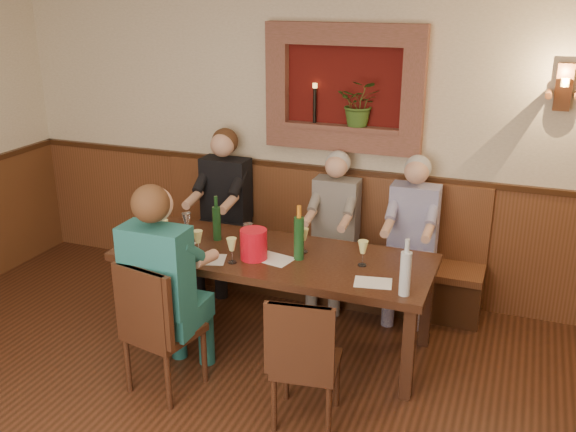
{
  "coord_description": "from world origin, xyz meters",
  "views": [
    {
      "loc": [
        1.69,
        -2.28,
        2.66
      ],
      "look_at": [
        0.1,
        1.9,
        1.05
      ],
      "focal_mm": 40.0,
      "sensor_mm": 36.0,
      "label": 1
    }
  ],
  "objects_px": {
    "person_bench_right": "(410,252)",
    "spittoon_bucket": "(254,244)",
    "person_chair_front": "(167,303)",
    "dining_table": "(273,263)",
    "chair_near_left": "(164,352)",
    "chair_near_right": "(306,385)",
    "person_bench_mid": "(333,242)",
    "wine_bottle_green_a": "(299,237)",
    "person_bench_left": "(223,222)",
    "wine_bottle_green_b": "(217,222)",
    "water_bottle": "(405,272)",
    "bench": "(313,258)"
  },
  "relations": [
    {
      "from": "person_bench_left",
      "to": "water_bottle",
      "type": "relative_size",
      "value": 3.75
    },
    {
      "from": "person_bench_left",
      "to": "person_chair_front",
      "type": "relative_size",
      "value": 0.98
    },
    {
      "from": "person_chair_front",
      "to": "wine_bottle_green_b",
      "type": "bearing_deg",
      "value": 93.76
    },
    {
      "from": "chair_near_right",
      "to": "spittoon_bucket",
      "type": "bearing_deg",
      "value": 125.15
    },
    {
      "from": "wine_bottle_green_a",
      "to": "water_bottle",
      "type": "xyz_separation_m",
      "value": [
        0.85,
        -0.31,
        -0.01
      ]
    },
    {
      "from": "wine_bottle_green_a",
      "to": "water_bottle",
      "type": "bearing_deg",
      "value": -19.88
    },
    {
      "from": "wine_bottle_green_a",
      "to": "wine_bottle_green_b",
      "type": "height_order",
      "value": "wine_bottle_green_a"
    },
    {
      "from": "person_bench_mid",
      "to": "wine_bottle_green_b",
      "type": "xyz_separation_m",
      "value": [
        -0.74,
        -0.73,
        0.34
      ]
    },
    {
      "from": "person_bench_mid",
      "to": "water_bottle",
      "type": "distance_m",
      "value": 1.48
    },
    {
      "from": "person_bench_right",
      "to": "spittoon_bucket",
      "type": "distance_m",
      "value": 1.42
    },
    {
      "from": "person_chair_front",
      "to": "dining_table",
      "type": "bearing_deg",
      "value": 58.86
    },
    {
      "from": "wine_bottle_green_b",
      "to": "chair_near_left",
      "type": "bearing_deg",
      "value": -86.79
    },
    {
      "from": "water_bottle",
      "to": "person_bench_right",
      "type": "bearing_deg",
      "value": 98.14
    },
    {
      "from": "chair_near_left",
      "to": "chair_near_right",
      "type": "bearing_deg",
      "value": 12.39
    },
    {
      "from": "bench",
      "to": "chair_near_left",
      "type": "relative_size",
      "value": 3.07
    },
    {
      "from": "person_chair_front",
      "to": "person_bench_right",
      "type": "bearing_deg",
      "value": 49.9
    },
    {
      "from": "dining_table",
      "to": "person_chair_front",
      "type": "height_order",
      "value": "person_chair_front"
    },
    {
      "from": "bench",
      "to": "person_bench_left",
      "type": "distance_m",
      "value": 0.9
    },
    {
      "from": "dining_table",
      "to": "wine_bottle_green_a",
      "type": "xyz_separation_m",
      "value": [
        0.21,
        -0.02,
        0.25
      ]
    },
    {
      "from": "person_bench_left",
      "to": "chair_near_right",
      "type": "bearing_deg",
      "value": -50.01
    },
    {
      "from": "chair_near_right",
      "to": "person_bench_left",
      "type": "bearing_deg",
      "value": 122.05
    },
    {
      "from": "person_bench_right",
      "to": "chair_near_left",
      "type": "bearing_deg",
      "value": -128.83
    },
    {
      "from": "person_chair_front",
      "to": "water_bottle",
      "type": "bearing_deg",
      "value": 16.42
    },
    {
      "from": "spittoon_bucket",
      "to": "wine_bottle_green_b",
      "type": "relative_size",
      "value": 0.63
    },
    {
      "from": "person_bench_right",
      "to": "person_chair_front",
      "type": "bearing_deg",
      "value": -130.1
    },
    {
      "from": "chair_near_right",
      "to": "person_bench_mid",
      "type": "relative_size",
      "value": 0.67
    },
    {
      "from": "water_bottle",
      "to": "wine_bottle_green_b",
      "type": "bearing_deg",
      "value": 164.65
    },
    {
      "from": "chair_near_left",
      "to": "person_bench_left",
      "type": "height_order",
      "value": "person_bench_left"
    },
    {
      "from": "chair_near_left",
      "to": "water_bottle",
      "type": "distance_m",
      "value": 1.74
    },
    {
      "from": "chair_near_right",
      "to": "wine_bottle_green_a",
      "type": "bearing_deg",
      "value": 105.12
    },
    {
      "from": "person_bench_right",
      "to": "wine_bottle_green_a",
      "type": "bearing_deg",
      "value": -128.32
    },
    {
      "from": "person_bench_left",
      "to": "wine_bottle_green_a",
      "type": "xyz_separation_m",
      "value": [
        1.06,
        -0.86,
        0.32
      ]
    },
    {
      "from": "person_bench_right",
      "to": "person_chair_front",
      "type": "xyz_separation_m",
      "value": [
        -1.36,
        -1.61,
        0.06
      ]
    },
    {
      "from": "wine_bottle_green_a",
      "to": "wine_bottle_green_b",
      "type": "xyz_separation_m",
      "value": [
        -0.74,
        0.13,
        -0.03
      ]
    },
    {
      "from": "wine_bottle_green_a",
      "to": "wine_bottle_green_b",
      "type": "bearing_deg",
      "value": 170.08
    },
    {
      "from": "bench",
      "to": "person_bench_mid",
      "type": "relative_size",
      "value": 2.22
    },
    {
      "from": "spittoon_bucket",
      "to": "chair_near_left",
      "type": "bearing_deg",
      "value": -117.12
    },
    {
      "from": "person_chair_front",
      "to": "spittoon_bucket",
      "type": "relative_size",
      "value": 6.57
    },
    {
      "from": "spittoon_bucket",
      "to": "bench",
      "type": "bearing_deg",
      "value": 84.59
    },
    {
      "from": "person_bench_mid",
      "to": "wine_bottle_green_b",
      "type": "distance_m",
      "value": 1.1
    },
    {
      "from": "chair_near_right",
      "to": "person_bench_left",
      "type": "height_order",
      "value": "person_bench_left"
    },
    {
      "from": "chair_near_left",
      "to": "person_bench_left",
      "type": "distance_m",
      "value": 1.76
    },
    {
      "from": "spittoon_bucket",
      "to": "dining_table",
      "type": "bearing_deg",
      "value": 52.2
    },
    {
      "from": "bench",
      "to": "spittoon_bucket",
      "type": "distance_m",
      "value": 1.21
    },
    {
      "from": "person_bench_mid",
      "to": "wine_bottle_green_b",
      "type": "height_order",
      "value": "person_bench_mid"
    },
    {
      "from": "spittoon_bucket",
      "to": "wine_bottle_green_a",
      "type": "height_order",
      "value": "wine_bottle_green_a"
    },
    {
      "from": "chair_near_left",
      "to": "person_bench_mid",
      "type": "height_order",
      "value": "person_bench_mid"
    },
    {
      "from": "dining_table",
      "to": "person_bench_left",
      "type": "bearing_deg",
      "value": 135.29
    },
    {
      "from": "person_bench_mid",
      "to": "person_bench_right",
      "type": "height_order",
      "value": "person_bench_right"
    },
    {
      "from": "person_bench_left",
      "to": "water_bottle",
      "type": "height_order",
      "value": "person_bench_left"
    }
  ]
}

